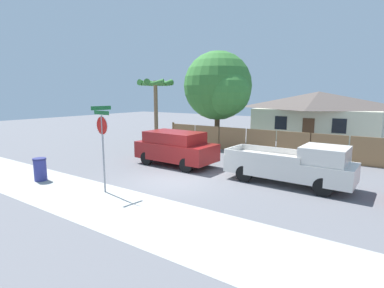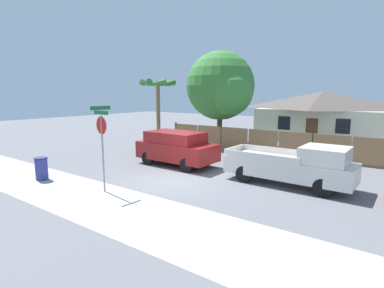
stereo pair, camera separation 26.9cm
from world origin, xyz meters
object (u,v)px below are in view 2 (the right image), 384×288
object	(u,v)px
red_suv	(177,147)
stop_sign	(102,134)
house	(322,115)
oak_tree	(222,87)
palm_tree	(158,89)
trash_bin	(41,169)
orange_pickup	(294,166)

from	to	relation	value
red_suv	stop_sign	xyz separation A→B (m)	(0.50, -5.26, 1.33)
house	red_suv	world-z (taller)	house
oak_tree	palm_tree	xyz separation A→B (m)	(-3.19, -3.62, -0.17)
red_suv	trash_bin	bearing A→B (deg)	-117.49
house	red_suv	bearing A→B (deg)	-105.39
palm_tree	stop_sign	xyz separation A→B (m)	(5.11, -8.91, -1.87)
trash_bin	stop_sign	bearing A→B (deg)	8.80
oak_tree	stop_sign	bearing A→B (deg)	-81.30
palm_tree	trash_bin	distance (m)	10.27
palm_tree	red_suv	bearing A→B (deg)	-38.41
orange_pickup	stop_sign	xyz separation A→B (m)	(-5.87, -5.25, 1.47)
stop_sign	trash_bin	size ratio (longest dim) A/B	3.31
red_suv	trash_bin	size ratio (longest dim) A/B	4.33
orange_pickup	trash_bin	xyz separation A→B (m)	(-9.59, -5.83, -0.34)
house	stop_sign	size ratio (longest dim) A/B	3.10
oak_tree	orange_pickup	world-z (taller)	oak_tree
house	oak_tree	bearing A→B (deg)	-126.02
stop_sign	trash_bin	distance (m)	4.17
oak_tree	palm_tree	world-z (taller)	oak_tree
oak_tree	red_suv	xyz separation A→B (m)	(1.41, -7.28, -3.38)
orange_pickup	stop_sign	size ratio (longest dim) A/B	1.57
orange_pickup	stop_sign	world-z (taller)	stop_sign
house	orange_pickup	world-z (taller)	house
orange_pickup	trash_bin	distance (m)	11.22
red_suv	stop_sign	world-z (taller)	stop_sign
red_suv	orange_pickup	distance (m)	6.38
palm_tree	trash_bin	world-z (taller)	palm_tree
orange_pickup	oak_tree	bearing A→B (deg)	138.24
palm_tree	trash_bin	bearing A→B (deg)	-81.62
oak_tree	stop_sign	world-z (taller)	oak_tree
stop_sign	orange_pickup	bearing A→B (deg)	47.36
oak_tree	palm_tree	size ratio (longest dim) A/B	1.44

